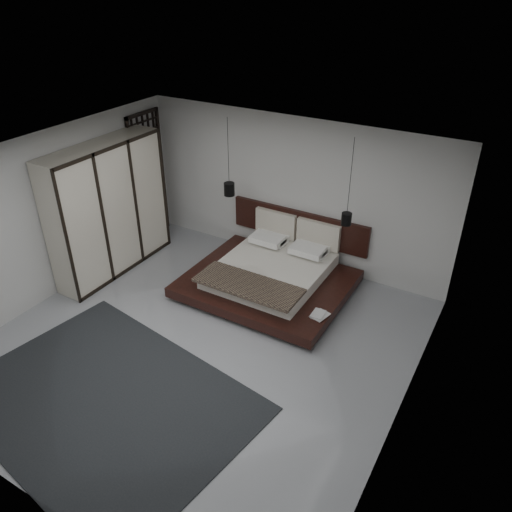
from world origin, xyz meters
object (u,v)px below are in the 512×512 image
Objects in this scene: lattice_screen at (149,177)px; pendant_right at (346,219)px; bed at (271,273)px; pendant_left at (229,189)px; wardrobe at (109,209)px; rug at (106,400)px.

lattice_screen is 4.27m from pendant_right.
pendant_right is at bearing 20.84° from bed.
pendant_left is at bearing 180.00° from pendant_right.
pendant_left is (-1.13, 0.43, 1.21)m from bed.
pendant_left is (2.01, -0.11, 0.20)m from lattice_screen.
pendant_left is 2.20m from wardrobe.
pendant_left is 0.98× the size of pendant_right.
lattice_screen is 2.03m from pendant_left.
rug is (2.29, -2.63, -1.20)m from wardrobe.
pendant_right is 0.59× the size of wardrobe.
lattice_screen is 3.34m from bed.
pendant_right is (2.25, -0.00, -0.04)m from pendant_left.
bed is 3.55m from rug.
pendant_right is 4.52m from rug.
pendant_left is 2.25m from pendant_right.
wardrobe is at bearing -79.82° from lattice_screen.
lattice_screen is 0.95× the size of bed.
rug is (2.54, -4.03, -1.29)m from lattice_screen.
bed is at bearing -9.78° from lattice_screen.
pendant_left is 0.58× the size of wardrobe.
pendant_right is at bearing -1.51° from lattice_screen.
pendant_left reaches higher than wardrobe.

